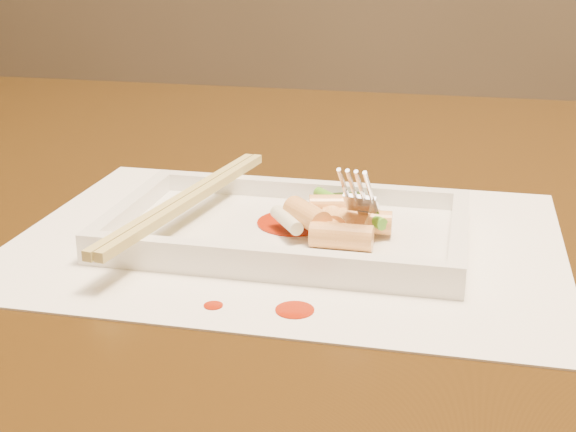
% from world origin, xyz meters
% --- Properties ---
extents(table, '(1.40, 0.90, 0.75)m').
position_xyz_m(table, '(0.00, 0.00, 0.65)').
color(table, black).
rests_on(table, ground).
extents(placemat, '(0.40, 0.30, 0.00)m').
position_xyz_m(placemat, '(-0.05, -0.13, 0.75)').
color(placemat, white).
rests_on(placemat, table).
extents(sauce_splatter_a, '(0.02, 0.02, 0.00)m').
position_xyz_m(sauce_splatter_a, '(-0.02, -0.25, 0.75)').
color(sauce_splatter_a, '#9C1B04').
rests_on(sauce_splatter_a, placemat).
extents(sauce_splatter_b, '(0.01, 0.01, 0.00)m').
position_xyz_m(sauce_splatter_b, '(-0.07, -0.25, 0.75)').
color(sauce_splatter_b, '#9C1B04').
rests_on(sauce_splatter_b, placemat).
extents(plate_base, '(0.26, 0.16, 0.01)m').
position_xyz_m(plate_base, '(-0.05, -0.13, 0.76)').
color(plate_base, white).
rests_on(plate_base, placemat).
extents(plate_rim_far, '(0.26, 0.01, 0.01)m').
position_xyz_m(plate_rim_far, '(-0.05, -0.06, 0.77)').
color(plate_rim_far, white).
rests_on(plate_rim_far, plate_base).
extents(plate_rim_near, '(0.26, 0.01, 0.01)m').
position_xyz_m(plate_rim_near, '(-0.05, -0.21, 0.77)').
color(plate_rim_near, white).
rests_on(plate_rim_near, plate_base).
extents(plate_rim_left, '(0.01, 0.14, 0.01)m').
position_xyz_m(plate_rim_left, '(-0.18, -0.13, 0.77)').
color(plate_rim_left, white).
rests_on(plate_rim_left, plate_base).
extents(plate_rim_right, '(0.01, 0.14, 0.01)m').
position_xyz_m(plate_rim_right, '(0.07, -0.13, 0.77)').
color(plate_rim_right, white).
rests_on(plate_rim_right, plate_base).
extents(veg_piece, '(0.05, 0.04, 0.01)m').
position_xyz_m(veg_piece, '(-0.02, -0.09, 0.77)').
color(veg_piece, black).
rests_on(veg_piece, plate_base).
extents(scallion_white, '(0.03, 0.04, 0.01)m').
position_xyz_m(scallion_white, '(-0.05, -0.15, 0.77)').
color(scallion_white, '#EAEACC').
rests_on(scallion_white, plate_base).
extents(scallion_green, '(0.06, 0.07, 0.01)m').
position_xyz_m(scallion_green, '(-0.01, -0.11, 0.77)').
color(scallion_green, '#409618').
rests_on(scallion_green, plate_base).
extents(chopstick_a, '(0.05, 0.24, 0.01)m').
position_xyz_m(chopstick_a, '(-0.13, -0.13, 0.78)').
color(chopstick_a, tan).
rests_on(chopstick_a, plate_rim_near).
extents(chopstick_b, '(0.05, 0.24, 0.01)m').
position_xyz_m(chopstick_b, '(-0.13, -0.13, 0.78)').
color(chopstick_b, tan).
rests_on(chopstick_b, plate_rim_near).
extents(fork, '(0.09, 0.10, 0.14)m').
position_xyz_m(fork, '(0.02, -0.11, 0.83)').
color(fork, silver).
rests_on(fork, plate_base).
extents(sauce_blob_0, '(0.06, 0.06, 0.00)m').
position_xyz_m(sauce_blob_0, '(-0.05, -0.12, 0.76)').
color(sauce_blob_0, '#9C1B04').
rests_on(sauce_blob_0, plate_base).
extents(rice_cake_0, '(0.04, 0.05, 0.02)m').
position_xyz_m(rice_cake_0, '(-0.01, -0.13, 0.77)').
color(rice_cake_0, '#FAC774').
rests_on(rice_cake_0, plate_base).
extents(rice_cake_1, '(0.05, 0.02, 0.02)m').
position_xyz_m(rice_cake_1, '(-0.00, -0.13, 0.77)').
color(rice_cake_1, '#FAC774').
rests_on(rice_cake_1, plate_base).
extents(rice_cake_2, '(0.04, 0.03, 0.02)m').
position_xyz_m(rice_cake_2, '(-0.02, -0.12, 0.78)').
color(rice_cake_2, '#FAC774').
rests_on(rice_cake_2, plate_base).
extents(rice_cake_3, '(0.03, 0.05, 0.02)m').
position_xyz_m(rice_cake_3, '(-0.02, -0.13, 0.77)').
color(rice_cake_3, '#FAC774').
rests_on(rice_cake_3, plate_base).
extents(rice_cake_4, '(0.05, 0.03, 0.02)m').
position_xyz_m(rice_cake_4, '(-0.01, -0.13, 0.77)').
color(rice_cake_4, '#FAC774').
rests_on(rice_cake_4, plate_base).
extents(rice_cake_5, '(0.04, 0.04, 0.02)m').
position_xyz_m(rice_cake_5, '(-0.04, -0.14, 0.78)').
color(rice_cake_5, '#FAC774').
rests_on(rice_cake_5, plate_base).
extents(rice_cake_6, '(0.04, 0.02, 0.02)m').
position_xyz_m(rice_cake_6, '(-0.01, -0.16, 0.77)').
color(rice_cake_6, '#FAC774').
rests_on(rice_cake_6, plate_base).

